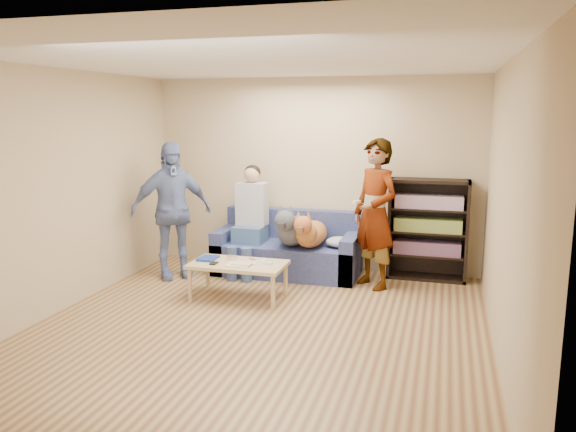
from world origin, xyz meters
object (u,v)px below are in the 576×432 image
(person_seated, at_px, (250,216))
(sofa, at_px, (288,252))
(coffee_table, at_px, (238,267))
(dog_gray, at_px, (293,229))
(bookshelf, at_px, (428,227))
(person_standing_left, at_px, (171,210))
(person_standing_right, at_px, (375,214))
(notebook_blue, at_px, (208,258))
(camera_silver, at_px, (232,257))
(dog_tan, at_px, (310,233))

(person_seated, bearing_deg, sofa, 14.25)
(coffee_table, bearing_deg, dog_gray, 67.82)
(sofa, distance_m, coffee_table, 1.20)
(dog_gray, distance_m, bookshelf, 1.73)
(person_standing_left, bearing_deg, coffee_table, -67.84)
(bookshelf, bearing_deg, person_standing_left, -165.50)
(person_standing_right, relative_size, notebook_blue, 7.04)
(camera_silver, distance_m, bookshelf, 2.55)
(person_standing_right, xyz_separation_m, coffee_table, (-1.46, -0.86, -0.54))
(camera_silver, bearing_deg, person_seated, 96.48)
(person_standing_left, bearing_deg, person_seated, -13.72)
(person_standing_left, relative_size, camera_silver, 16.10)
(camera_silver, distance_m, dog_gray, 1.02)
(person_standing_right, relative_size, camera_silver, 16.65)
(coffee_table, bearing_deg, dog_tan, 56.26)
(dog_gray, bearing_deg, bookshelf, 14.22)
(dog_tan, bearing_deg, notebook_blue, -139.15)
(dog_tan, bearing_deg, sofa, 147.00)
(person_seated, xyz_separation_m, bookshelf, (2.30, 0.36, -0.09))
(person_seated, relative_size, dog_tan, 1.28)
(notebook_blue, bearing_deg, dog_gray, 49.22)
(notebook_blue, relative_size, dog_tan, 0.23)
(dog_gray, height_order, dog_tan, dog_gray)
(notebook_blue, xyz_separation_m, camera_silver, (0.28, 0.07, 0.01))
(notebook_blue, relative_size, camera_silver, 2.36)
(sofa, bearing_deg, bookshelf, 7.40)
(dog_tan, height_order, bookshelf, bookshelf)
(person_seated, bearing_deg, dog_gray, -5.92)
(person_standing_right, height_order, bookshelf, person_standing_right)
(camera_silver, xyz_separation_m, sofa, (0.39, 1.05, -0.16))
(person_standing_left, relative_size, sofa, 0.93)
(notebook_blue, xyz_separation_m, sofa, (0.67, 1.12, -0.15))
(person_standing_left, relative_size, dog_gray, 1.42)
(camera_silver, bearing_deg, sofa, 69.33)
(sofa, bearing_deg, coffee_table, -103.25)
(person_standing_left, distance_m, bookshelf, 3.32)
(sofa, relative_size, dog_tan, 1.66)
(sofa, relative_size, bookshelf, 1.46)
(camera_silver, xyz_separation_m, dog_tan, (0.75, 0.82, 0.17))
(person_seated, bearing_deg, coffee_table, -77.81)
(camera_silver, height_order, dog_tan, dog_tan)
(bookshelf, bearing_deg, dog_gray, -165.78)
(person_standing_right, bearing_deg, dog_tan, -143.69)
(person_standing_left, xyz_separation_m, bookshelf, (3.20, 0.83, -0.21))
(notebook_blue, distance_m, person_seated, 1.06)
(camera_silver, relative_size, dog_gray, 0.09)
(person_standing_right, relative_size, dog_tan, 1.60)
(person_standing_left, height_order, dog_gray, person_standing_left)
(person_standing_left, xyz_separation_m, sofa, (1.40, 0.59, -0.60))
(camera_silver, xyz_separation_m, coffee_table, (0.12, -0.12, -0.07))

